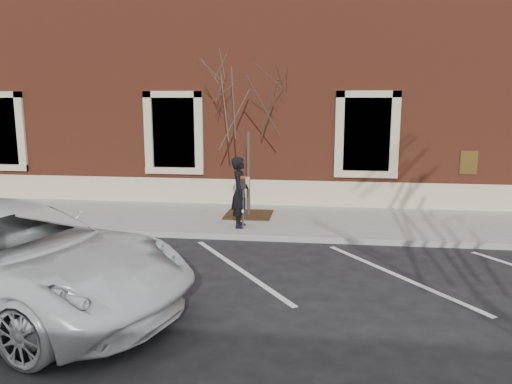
# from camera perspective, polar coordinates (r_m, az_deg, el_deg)

# --- Properties ---
(ground) EXTENTS (120.00, 120.00, 0.00)m
(ground) POSITION_cam_1_polar(r_m,az_deg,el_deg) (12.50, -0.35, -5.47)
(ground) COLOR #28282B
(ground) RESTS_ON ground
(sidewalk_near) EXTENTS (40.00, 3.50, 0.15)m
(sidewalk_near) POSITION_cam_1_polar(r_m,az_deg,el_deg) (14.16, 0.60, -3.23)
(sidewalk_near) COLOR beige
(sidewalk_near) RESTS_ON ground
(curb_near) EXTENTS (40.00, 0.12, 0.15)m
(curb_near) POSITION_cam_1_polar(r_m,az_deg,el_deg) (12.43, -0.39, -5.20)
(curb_near) COLOR #9E9E99
(curb_near) RESTS_ON ground
(parking_stripes) EXTENTS (28.00, 4.40, 0.01)m
(parking_stripes) POSITION_cam_1_polar(r_m,az_deg,el_deg) (10.43, -1.99, -8.76)
(parking_stripes) COLOR silver
(parking_stripes) RESTS_ON ground
(building_civic) EXTENTS (40.00, 8.62, 8.00)m
(building_civic) POSITION_cam_1_polar(r_m,az_deg,el_deg) (19.72, 2.72, 12.14)
(building_civic) COLOR brown
(building_civic) RESTS_ON ground
(man) EXTENTS (0.47, 0.69, 1.84)m
(man) POSITION_cam_1_polar(r_m,az_deg,el_deg) (12.95, -1.85, -0.03)
(man) COLOR black
(man) RESTS_ON sidewalk_near
(parking_meter) EXTENTS (0.13, 0.10, 1.38)m
(parking_meter) POSITION_cam_1_polar(r_m,az_deg,el_deg) (12.75, -1.51, -0.03)
(parking_meter) COLOR #595B60
(parking_meter) RESTS_ON sidewalk_near
(tree_grate) EXTENTS (1.32, 1.32, 0.03)m
(tree_grate) POSITION_cam_1_polar(r_m,az_deg,el_deg) (14.43, -0.85, -2.60)
(tree_grate) COLOR #442C15
(tree_grate) RESTS_ON sidewalk_near
(sapling) EXTENTS (2.63, 2.63, 4.39)m
(sapling) POSITION_cam_1_polar(r_m,az_deg,el_deg) (14.05, -0.89, 9.63)
(sapling) COLOR #453629
(sapling) RESTS_ON sidewalk_near
(white_truck) EXTENTS (6.85, 4.57, 1.75)m
(white_truck) POSITION_cam_1_polar(r_m,az_deg,el_deg) (9.21, -26.36, -6.82)
(white_truck) COLOR silver
(white_truck) RESTS_ON ground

